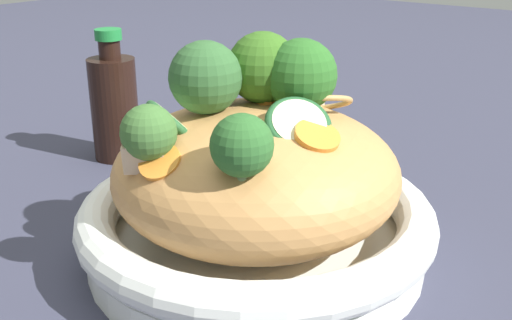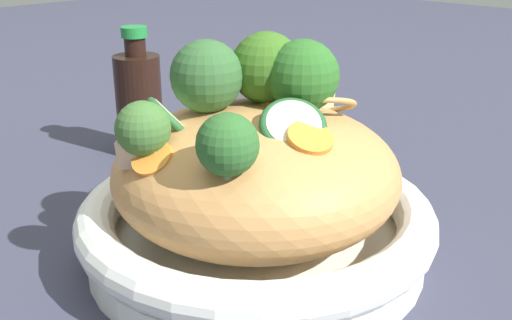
{
  "view_description": "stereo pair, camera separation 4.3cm",
  "coord_description": "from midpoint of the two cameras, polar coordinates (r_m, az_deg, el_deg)",
  "views": [
    {
      "loc": [
        0.32,
        0.25,
        0.23
      ],
      "look_at": [
        0.0,
        0.0,
        0.08
      ],
      "focal_mm": 43.13,
      "sensor_mm": 36.0,
      "label": 1
    },
    {
      "loc": [
        0.29,
        0.28,
        0.23
      ],
      "look_at": [
        0.0,
        0.0,
        0.08
      ],
      "focal_mm": 43.13,
      "sensor_mm": 36.0,
      "label": 2
    }
  ],
  "objects": [
    {
      "name": "chicken_chunks",
      "position": [
        0.43,
        -4.99,
        3.53
      ],
      "size": [
        0.18,
        0.05,
        0.03
      ],
      "color": "#CBB393",
      "rests_on": "serving_bowl"
    },
    {
      "name": "zucchini_slices",
      "position": [
        0.42,
        -3.51,
        4.0
      ],
      "size": [
        0.15,
        0.13,
        0.04
      ],
      "color": "beige",
      "rests_on": "serving_bowl"
    },
    {
      "name": "noodle_heap",
      "position": [
        0.44,
        -2.83,
        -1.18
      ],
      "size": [
        0.2,
        0.2,
        0.11
      ],
      "color": "tan",
      "rests_on": "serving_bowl"
    },
    {
      "name": "ground_plane",
      "position": [
        0.47,
        -2.69,
        -8.84
      ],
      "size": [
        3.0,
        3.0,
        0.0
      ],
      "primitive_type": "plane",
      "color": "#353649"
    },
    {
      "name": "soy_sauce_bottle",
      "position": [
        0.66,
        -14.87,
        4.92
      ],
      "size": [
        0.05,
        0.05,
        0.13
      ],
      "color": "black",
      "rests_on": "ground_plane"
    },
    {
      "name": "broccoli_florets",
      "position": [
        0.41,
        -3.88,
        6.77
      ],
      "size": [
        0.16,
        0.12,
        0.08
      ],
      "color": "#92B274",
      "rests_on": "serving_bowl"
    },
    {
      "name": "serving_bowl",
      "position": [
        0.45,
        -2.74,
        -6.13
      ],
      "size": [
        0.26,
        0.26,
        0.05
      ],
      "color": "white",
      "rests_on": "ground_plane"
    },
    {
      "name": "carrot_coins",
      "position": [
        0.4,
        -3.22,
        2.64
      ],
      "size": [
        0.13,
        0.1,
        0.04
      ],
      "color": "orange",
      "rests_on": "serving_bowl"
    }
  ]
}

